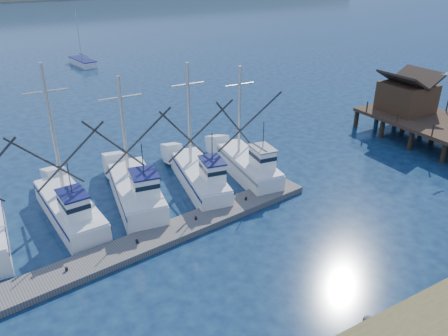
% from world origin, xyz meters
% --- Properties ---
extents(ground, '(500.00, 500.00, 0.00)m').
position_xyz_m(ground, '(0.00, 0.00, 0.00)').
color(ground, '#0D1A3A').
rests_on(ground, ground).
extents(floating_dock, '(30.70, 6.07, 0.41)m').
position_xyz_m(floating_dock, '(-9.78, 6.06, 0.20)').
color(floating_dock, '#68625D').
rests_on(floating_dock, ground).
extents(timber_pier, '(7.00, 20.00, 8.00)m').
position_xyz_m(timber_pier, '(21.50, 8.46, 2.57)').
color(timber_pier, black).
rests_on(timber_pier, ground).
extents(trawler_fleet, '(29.63, 9.41, 9.64)m').
position_xyz_m(trawler_fleet, '(-9.97, 11.07, 0.98)').
color(trawler_fleet, white).
rests_on(trawler_fleet, ground).
extents(sailboat_near, '(2.96, 6.52, 8.10)m').
position_xyz_m(sailboat_near, '(1.96, 55.70, 0.49)').
color(sailboat_near, white).
rests_on(sailboat_near, ground).
extents(flying_gull, '(1.19, 0.22, 0.22)m').
position_xyz_m(flying_gull, '(19.89, 7.52, 6.59)').
color(flying_gull, white).
rests_on(flying_gull, ground).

